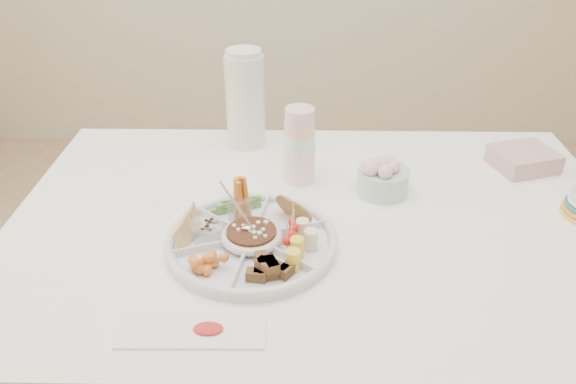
{
  "coord_description": "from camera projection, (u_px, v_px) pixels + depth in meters",
  "views": [
    {
      "loc": [
        -0.06,
        -1.15,
        1.52
      ],
      "look_at": [
        -0.08,
        -0.02,
        0.84
      ],
      "focal_mm": 35.0,
      "sensor_mm": 36.0,
      "label": 1
    }
  ],
  "objects": [
    {
      "name": "bean_dip",
      "position": [
        252.0,
        236.0,
        1.26
      ],
      "size": [
        0.14,
        0.14,
        0.04
      ],
      "primitive_type": "cylinder",
      "rotation": [
        0.0,
        0.0,
        0.36
      ],
      "color": "#342212",
      "rests_on": "party_tray"
    },
    {
      "name": "thermos",
      "position": [
        245.0,
        98.0,
        1.65
      ],
      "size": [
        0.15,
        0.15,
        0.3
      ],
      "primitive_type": "cylinder",
      "rotation": [
        0.0,
        0.0,
        -0.32
      ],
      "color": "silver",
      "rests_on": "dining_table"
    },
    {
      "name": "banana_tomato",
      "position": [
        309.0,
        232.0,
        1.22
      ],
      "size": [
        0.13,
        0.13,
        0.08
      ],
      "primitive_type": null,
      "rotation": [
        0.0,
        0.0,
        0.36
      ],
      "color": "#F0CA60",
      "rests_on": "party_tray"
    },
    {
      "name": "granola_chunks",
      "position": [
        269.0,
        268.0,
        1.15
      ],
      "size": [
        0.14,
        0.14,
        0.05
      ],
      "primitive_type": null,
      "rotation": [
        0.0,
        0.0,
        0.36
      ],
      "color": "brown",
      "rests_on": "party_tray"
    },
    {
      "name": "dining_table",
      "position": [
        315.0,
        331.0,
        1.57
      ],
      "size": [
        1.52,
        1.02,
        0.76
      ],
      "primitive_type": "cube",
      "color": "white",
      "rests_on": "floor"
    },
    {
      "name": "carrot_cucumber",
      "position": [
        236.0,
        195.0,
        1.35
      ],
      "size": [
        0.15,
        0.15,
        0.11
      ],
      "primitive_type": null,
      "rotation": [
        0.0,
        0.0,
        0.36
      ],
      "color": "orange",
      "rests_on": "party_tray"
    },
    {
      "name": "party_tray",
      "position": [
        252.0,
        239.0,
        1.26
      ],
      "size": [
        0.49,
        0.49,
        0.04
      ],
      "primitive_type": "cylinder",
      "rotation": [
        0.0,
        0.0,
        0.36
      ],
      "color": "silver",
      "rests_on": "dining_table"
    },
    {
      "name": "tortillas",
      "position": [
        289.0,
        207.0,
        1.34
      ],
      "size": [
        0.12,
        0.12,
        0.06
      ],
      "primitive_type": null,
      "rotation": [
        0.0,
        0.0,
        0.36
      ],
      "color": "#B5814B",
      "rests_on": "party_tray"
    },
    {
      "name": "cherries",
      "position": [
        208.0,
        261.0,
        1.17
      ],
      "size": [
        0.12,
        0.12,
        0.04
      ],
      "primitive_type": null,
      "rotation": [
        0.0,
        0.0,
        0.36
      ],
      "color": "gold",
      "rests_on": "party_tray"
    },
    {
      "name": "pita_raisins",
      "position": [
        196.0,
        225.0,
        1.27
      ],
      "size": [
        0.14,
        0.14,
        0.06
      ],
      "primitive_type": null,
      "rotation": [
        0.0,
        0.0,
        0.36
      ],
      "color": "tan",
      "rests_on": "party_tray"
    },
    {
      "name": "placemat",
      "position": [
        192.0,
        331.0,
        1.05
      ],
      "size": [
        0.28,
        0.1,
        0.01
      ],
      "primitive_type": "cube",
      "rotation": [
        0.0,
        0.0,
        0.01
      ],
      "color": "white",
      "rests_on": "dining_table"
    },
    {
      "name": "napkin_stack",
      "position": [
        523.0,
        159.0,
        1.59
      ],
      "size": [
        0.19,
        0.18,
        0.05
      ],
      "primitive_type": "cube",
      "rotation": [
        0.0,
        0.0,
        0.3
      ],
      "color": "#C79A9B",
      "rests_on": "dining_table"
    },
    {
      "name": "flower_bowl",
      "position": [
        383.0,
        175.0,
        1.46
      ],
      "size": [
        0.15,
        0.15,
        0.1
      ],
      "primitive_type": "cylinder",
      "rotation": [
        0.0,
        0.0,
        -0.12
      ],
      "color": "silver",
      "rests_on": "dining_table"
    },
    {
      "name": "cup_stack",
      "position": [
        299.0,
        141.0,
        1.48
      ],
      "size": [
        0.09,
        0.09,
        0.24
      ],
      "primitive_type": "cylinder",
      "rotation": [
        0.0,
        0.0,
        -0.05
      ],
      "color": "silver",
      "rests_on": "dining_table"
    }
  ]
}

